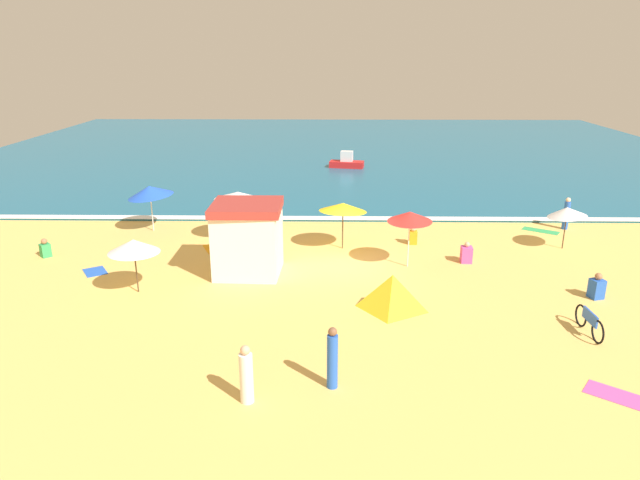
{
  "coord_description": "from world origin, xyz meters",
  "views": [
    {
      "loc": [
        -0.88,
        -21.72,
        8.27
      ],
      "look_at": [
        -1.24,
        0.66,
        0.8
      ],
      "focal_mm": 32.0,
      "sensor_mm": 36.0,
      "label": 1
    }
  ],
  "objects": [
    {
      "name": "beach_umbrella_2",
      "position": [
        -0.28,
        1.93,
        1.87
      ],
      "size": [
        2.76,
        2.77,
        2.13
      ],
      "color": "#4C3823",
      "rests_on": "ground_plane"
    },
    {
      "name": "beachgoer_5",
      "position": [
        -2.87,
        -9.62,
        0.73
      ],
      "size": [
        0.46,
        0.46,
        1.55
      ],
      "color": "white",
      "rests_on": "ground_plane"
    },
    {
      "name": "beach_umbrella_1",
      "position": [
        9.38,
        2.07,
        1.66
      ],
      "size": [
        1.94,
        1.91,
        1.96
      ],
      "color": "#4C3823",
      "rests_on": "ground_plane"
    },
    {
      "name": "beachgoer_7",
      "position": [
        2.89,
        2.59,
        0.37
      ],
      "size": [
        0.39,
        0.39,
        0.84
      ],
      "color": "orange",
      "rests_on": "ground_plane"
    },
    {
      "name": "beachgoer_2",
      "position": [
        10.6,
        4.96,
        0.75
      ],
      "size": [
        0.4,
        0.4,
        1.57
      ],
      "color": "blue",
      "rests_on": "ground_plane"
    },
    {
      "name": "beachgoer_0",
      "position": [
        8.5,
        -3.22,
        0.4
      ],
      "size": [
        0.52,
        0.52,
        0.93
      ],
      "color": "blue",
      "rests_on": "ground_plane"
    },
    {
      "name": "beach_umbrella_0",
      "position": [
        -4.96,
        3.03,
        2.08
      ],
      "size": [
        2.73,
        2.72,
        2.3
      ],
      "color": "#4C3823",
      "rests_on": "ground_plane"
    },
    {
      "name": "small_boat_0",
      "position": [
        0.41,
        19.64,
        0.48
      ],
      "size": [
        2.6,
        1.42,
        1.2
      ],
      "color": "red",
      "rests_on": "ocean_water"
    },
    {
      "name": "ground_plane",
      "position": [
        0.0,
        0.0,
        0.0
      ],
      "size": [
        60.0,
        60.0,
        0.0
      ],
      "primitive_type": "plane",
      "color": "#EDBC60"
    },
    {
      "name": "beach_towel_2",
      "position": [
        9.33,
        4.62,
        0.01
      ],
      "size": [
        1.73,
        1.42,
        0.01
      ],
      "color": "green",
      "rests_on": "ground_plane"
    },
    {
      "name": "parked_bicycle",
      "position": [
        7.1,
        -5.87,
        0.38
      ],
      "size": [
        0.13,
        1.82,
        0.76
      ],
      "color": "black",
      "rests_on": "ground_plane"
    },
    {
      "name": "beach_tent",
      "position": [
        1.24,
        -4.26,
        0.62
      ],
      "size": [
        2.05,
        1.91,
        1.25
      ],
      "color": "yellow",
      "rests_on": "ground_plane"
    },
    {
      "name": "beachgoer_4",
      "position": [
        -12.79,
        0.64,
        0.35
      ],
      "size": [
        0.53,
        0.53,
        0.8
      ],
      "color": "green",
      "rests_on": "ground_plane"
    },
    {
      "name": "ocean_water",
      "position": [
        0.0,
        28.0,
        0.05
      ],
      "size": [
        60.0,
        44.0,
        0.1
      ],
      "primitive_type": "cube",
      "color": "#196084",
      "rests_on": "ground_plane"
    },
    {
      "name": "beach_umbrella_4",
      "position": [
        -9.33,
        4.36,
        1.96
      ],
      "size": [
        2.68,
        2.65,
        2.32
      ],
      "color": "silver",
      "rests_on": "ground_plane"
    },
    {
      "name": "beachgoer_6",
      "position": [
        -0.77,
        -8.95,
        0.82
      ],
      "size": [
        0.32,
        0.32,
        1.7
      ],
      "color": "blue",
      "rests_on": "ground_plane"
    },
    {
      "name": "beachgoer_3",
      "position": [
        4.75,
        0.27,
        0.37
      ],
      "size": [
        0.45,
        0.45,
        0.88
      ],
      "color": "#D84CA5",
      "rests_on": "ground_plane"
    },
    {
      "name": "beach_umbrella_3",
      "position": [
        2.29,
        -0.23,
        2.08
      ],
      "size": [
        2.41,
        2.42,
        2.32
      ],
      "color": "silver",
      "rests_on": "ground_plane"
    },
    {
      "name": "lifeguard_cabana",
      "position": [
        -3.99,
        -1.01,
        1.42
      ],
      "size": [
        2.62,
        2.47,
        2.8
      ],
      "color": "white",
      "rests_on": "ground_plane"
    },
    {
      "name": "beach_towel_1",
      "position": [
        -10.06,
        -1.03,
        0.01
      ],
      "size": [
        1.22,
        1.29,
        0.01
      ],
      "color": "blue",
      "rests_on": "ground_plane"
    },
    {
      "name": "beach_towel_0",
      "position": [
        -5.94,
        1.75,
        0.01
      ],
      "size": [
        1.17,
        1.49,
        0.01
      ],
      "color": "orange",
      "rests_on": "ground_plane"
    },
    {
      "name": "wave_breaker_foam",
      "position": [
        0.0,
        6.3,
        0.1
      ],
      "size": [
        57.0,
        0.7,
        0.01
      ],
      "primitive_type": "cube",
      "color": "white",
      "rests_on": "ocean_water"
    },
    {
      "name": "beach_towel_3",
      "position": [
        6.5,
        -9.31,
        0.01
      ],
      "size": [
        1.81,
        1.62,
        0.01
      ],
      "color": "#D84CA5",
      "rests_on": "ground_plane"
    },
    {
      "name": "beach_umbrella_5",
      "position": [
        -7.73,
        -2.95,
        1.74
      ],
      "size": [
        2.56,
        2.56,
        2.0
      ],
      "color": "#4C3823",
      "rests_on": "ground_plane"
    }
  ]
}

